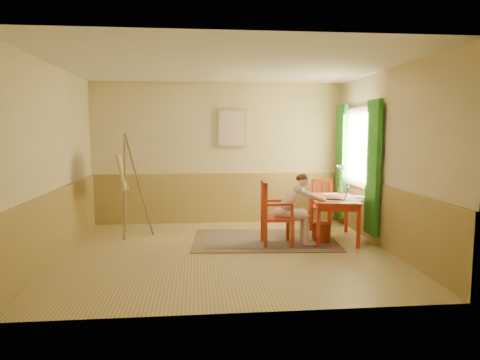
{
  "coord_description": "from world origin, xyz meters",
  "views": [
    {
      "loc": [
        -0.46,
        -6.52,
        1.85
      ],
      "look_at": [
        0.25,
        0.55,
        1.05
      ],
      "focal_mm": 32.81,
      "sensor_mm": 36.0,
      "label": 1
    }
  ],
  "objects": [
    {
      "name": "laptop",
      "position": [
        1.89,
        0.46,
        0.77
      ],
      "size": [
        0.43,
        0.35,
        0.23
      ],
      "color": "#1E2338",
      "rests_on": "table"
    },
    {
      "name": "wastebasket",
      "position": [
        1.6,
        0.46,
        0.16
      ],
      "size": [
        0.39,
        0.39,
        0.33
      ],
      "primitive_type": "cylinder",
      "rotation": [
        0.0,
        0.0,
        -0.33
      ],
      "color": "#C44221",
      "rests_on": "room"
    },
    {
      "name": "papers",
      "position": [
        2.07,
        0.57,
        0.72
      ],
      "size": [
        0.7,
        1.23,
        0.0
      ],
      "color": "white",
      "rests_on": "table"
    },
    {
      "name": "table",
      "position": [
        1.86,
        0.63,
        0.63
      ],
      "size": [
        0.91,
        1.3,
        0.72
      ],
      "color": "#B9371B",
      "rests_on": "room"
    },
    {
      "name": "figure",
      "position": [
        1.12,
        0.35,
        0.65
      ],
      "size": [
        0.87,
        0.38,
        1.17
      ],
      "color": "beige",
      "rests_on": "room"
    },
    {
      "name": "window",
      "position": [
        2.42,
        1.1,
        1.35
      ],
      "size": [
        0.12,
        2.01,
        2.2
      ],
      "color": "white",
      "rests_on": "room"
    },
    {
      "name": "rug",
      "position": [
        0.68,
        0.69,
        0.01
      ],
      "size": [
        2.51,
        1.78,
        0.02
      ],
      "color": "#8C7251",
      "rests_on": "room"
    },
    {
      "name": "wainscot",
      "position": [
        0.0,
        0.8,
        0.5
      ],
      "size": [
        5.0,
        4.5,
        1.0
      ],
      "color": "#AC8D46",
      "rests_on": "room"
    },
    {
      "name": "chair_left",
      "position": [
        0.78,
        0.35,
        0.52
      ],
      "size": [
        0.49,
        0.47,
        1.04
      ],
      "color": "#B9371B",
      "rests_on": "room"
    },
    {
      "name": "vase",
      "position": [
        2.14,
        1.12,
        0.96
      ],
      "size": [
        0.19,
        0.26,
        0.53
      ],
      "color": "#3F724C",
      "rests_on": "table"
    },
    {
      "name": "wall_portrait",
      "position": [
        0.25,
        2.2,
        1.9
      ],
      "size": [
        0.6,
        0.05,
        0.76
      ],
      "color": "tan",
      "rests_on": "room"
    },
    {
      "name": "easel",
      "position": [
        -1.71,
        1.22,
        1.07
      ],
      "size": [
        0.64,
        0.81,
        1.81
      ],
      "color": "olive",
      "rests_on": "room"
    },
    {
      "name": "room",
      "position": [
        0.0,
        0.0,
        1.4
      ],
      "size": [
        5.04,
        4.54,
        2.84
      ],
      "color": "tan",
      "rests_on": "ground"
    },
    {
      "name": "chair_back",
      "position": [
        1.93,
        1.65,
        0.46
      ],
      "size": [
        0.53,
        0.54,
        0.91
      ],
      "color": "#B9371B",
      "rests_on": "room"
    }
  ]
}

